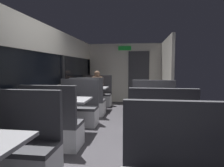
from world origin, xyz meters
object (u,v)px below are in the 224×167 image
object	(u,v)px
seated_passenger	(97,91)
dining_table_far_window	(93,90)
bench_near_window_facing_entry	(20,153)
bench_far_window_facing_end	(88,104)
dining_table_mid_window	(67,104)
bench_rear_aisle_facing_entry	(154,116)
bench_far_window_facing_entry	(98,97)
bench_mid_window_facing_end	(53,129)
bench_rear_aisle_facing_end	(161,138)
coffee_cup_secondary	(153,100)
bench_mid_window_facing_entry	(78,111)
coffee_cup_primary	(87,86)
dining_table_rear_aisle	(157,108)

from	to	relation	value
seated_passenger	dining_table_far_window	bearing A→B (deg)	-90.00
bench_near_window_facing_entry	bench_far_window_facing_end	distance (m)	3.29
dining_table_mid_window	bench_rear_aisle_facing_entry	size ratio (longest dim) A/B	0.82
dining_table_mid_window	bench_rear_aisle_facing_entry	bearing A→B (deg)	15.59
bench_far_window_facing_end	bench_far_window_facing_entry	distance (m)	1.40
bench_mid_window_facing_end	dining_table_far_window	size ratio (longest dim) A/B	1.22
dining_table_mid_window	bench_far_window_facing_entry	bearing A→B (deg)	90.00
bench_rear_aisle_facing_end	bench_near_window_facing_entry	bearing A→B (deg)	-157.40
seated_passenger	coffee_cup_secondary	world-z (taller)	seated_passenger
bench_mid_window_facing_entry	coffee_cup_secondary	xyz separation A→B (m)	(1.71, -0.82, 0.46)
bench_far_window_facing_entry	bench_mid_window_facing_end	bearing A→B (deg)	-90.00
dining_table_mid_window	coffee_cup_primary	bearing A→B (deg)	95.16
dining_table_far_window	coffee_cup_secondary	distance (m)	3.01
bench_rear_aisle_facing_entry	coffee_cup_secondary	bearing A→B (deg)	-97.02
dining_table_far_window	coffee_cup_primary	size ratio (longest dim) A/B	10.00
dining_table_far_window	dining_table_rear_aisle	bearing A→B (deg)	-54.87
bench_mid_window_facing_entry	dining_table_far_window	world-z (taller)	bench_mid_window_facing_entry
seated_passenger	coffee_cup_primary	size ratio (longest dim) A/B	14.00
bench_near_window_facing_entry	coffee_cup_secondary	bearing A→B (deg)	41.59
dining_table_rear_aisle	seated_passenger	bearing A→B (deg)	119.44
bench_rear_aisle_facing_entry	coffee_cup_primary	bearing A→B (deg)	137.23
seated_passenger	bench_mid_window_facing_end	bearing A→B (deg)	-90.00
dining_table_mid_window	bench_far_window_facing_end	distance (m)	1.67
bench_rear_aisle_facing_entry	seated_passenger	world-z (taller)	seated_passenger
dining_table_mid_window	seated_passenger	size ratio (longest dim) A/B	0.71
bench_mid_window_facing_end	coffee_cup_secondary	bearing A→B (deg)	18.56
bench_near_window_facing_entry	coffee_cup_primary	bearing A→B (deg)	93.04
dining_table_mid_window	bench_rear_aisle_facing_end	size ratio (longest dim) A/B	0.82
bench_mid_window_facing_end	seated_passenger	distance (m)	3.68
bench_mid_window_facing_entry	bench_rear_aisle_facing_end	bearing A→B (deg)	-41.77
bench_rear_aisle_facing_entry	coffee_cup_secondary	world-z (taller)	bench_rear_aisle_facing_entry
bench_far_window_facing_end	bench_rear_aisle_facing_end	xyz separation A→B (m)	(1.79, -2.54, 0.00)
bench_mid_window_facing_end	dining_table_rear_aisle	xyz separation A→B (m)	(1.79, 0.50, 0.31)
bench_far_window_facing_entry	bench_rear_aisle_facing_end	size ratio (longest dim) A/B	1.00
bench_far_window_facing_end	coffee_cup_secondary	world-z (taller)	bench_far_window_facing_end
dining_table_rear_aisle	bench_far_window_facing_entry	bearing A→B (deg)	118.89
coffee_cup_primary	coffee_cup_secondary	bearing A→B (deg)	-52.13
bench_mid_window_facing_end	bench_far_window_facing_entry	world-z (taller)	same
dining_table_mid_window	dining_table_far_window	bearing A→B (deg)	90.00
bench_mid_window_facing_end	bench_mid_window_facing_entry	distance (m)	1.40
bench_far_window_facing_entry	bench_mid_window_facing_entry	bearing A→B (deg)	-90.00
bench_near_window_facing_entry	seated_passenger	xyz separation A→B (m)	(0.00, 4.62, 0.21)
bench_near_window_facing_entry	bench_rear_aisle_facing_end	world-z (taller)	same
seated_passenger	coffee_cup_primary	bearing A→B (deg)	-108.94
dining_table_far_window	bench_mid_window_facing_end	bearing A→B (deg)	-90.00
dining_table_rear_aisle	coffee_cup_primary	world-z (taller)	coffee_cup_primary
bench_rear_aisle_facing_end	coffee_cup_secondary	size ratio (longest dim) A/B	12.22
coffee_cup_primary	bench_rear_aisle_facing_end	bearing A→B (deg)	-58.37
bench_rear_aisle_facing_end	bench_mid_window_facing_entry	bearing A→B (deg)	138.23
bench_rear_aisle_facing_end	coffee_cup_secondary	distance (m)	0.90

